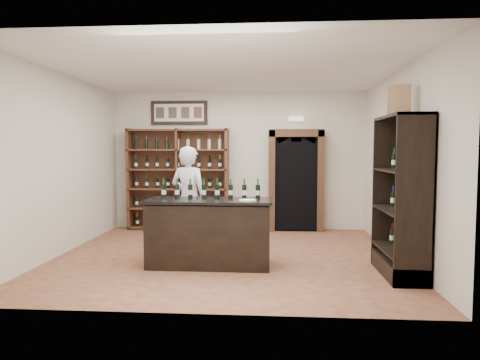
{
  "coord_description": "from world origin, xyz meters",
  "views": [
    {
      "loc": [
        0.71,
        -6.87,
        1.73
      ],
      "look_at": [
        0.2,
        0.3,
        1.23
      ],
      "focal_mm": 32.0,
      "sensor_mm": 36.0,
      "label": 1
    }
  ],
  "objects_px": {
    "tasting_counter": "(209,233)",
    "side_cabinet": "(402,221)",
    "wine_crate": "(399,101)",
    "counter_bottle_0": "(164,191)",
    "wine_shelf": "(178,179)",
    "shopkeeper": "(189,199)"
  },
  "relations": [
    {
      "from": "tasting_counter",
      "to": "counter_bottle_0",
      "type": "bearing_deg",
      "value": 169.01
    },
    {
      "from": "shopkeeper",
      "to": "wine_crate",
      "type": "distance_m",
      "value": 3.66
    },
    {
      "from": "counter_bottle_0",
      "to": "wine_crate",
      "type": "bearing_deg",
      "value": -3.75
    },
    {
      "from": "tasting_counter",
      "to": "counter_bottle_0",
      "type": "distance_m",
      "value": 0.96
    },
    {
      "from": "wine_shelf",
      "to": "wine_crate",
      "type": "xyz_separation_m",
      "value": [
        3.8,
        -3.02,
        1.32
      ]
    },
    {
      "from": "counter_bottle_0",
      "to": "wine_crate",
      "type": "xyz_separation_m",
      "value": [
        3.42,
        -0.22,
        1.31
      ]
    },
    {
      "from": "counter_bottle_0",
      "to": "shopkeeper",
      "type": "height_order",
      "value": "shopkeeper"
    },
    {
      "from": "side_cabinet",
      "to": "wine_shelf",
      "type": "bearing_deg",
      "value": 139.79
    },
    {
      "from": "tasting_counter",
      "to": "wine_crate",
      "type": "xyz_separation_m",
      "value": [
        2.7,
        -0.08,
        1.93
      ]
    },
    {
      "from": "tasting_counter",
      "to": "counter_bottle_0",
      "type": "relative_size",
      "value": 6.27
    },
    {
      "from": "side_cabinet",
      "to": "shopkeeper",
      "type": "distance_m",
      "value": 3.42
    },
    {
      "from": "counter_bottle_0",
      "to": "wine_crate",
      "type": "height_order",
      "value": "wine_crate"
    },
    {
      "from": "counter_bottle_0",
      "to": "wine_crate",
      "type": "distance_m",
      "value": 3.67
    },
    {
      "from": "side_cabinet",
      "to": "wine_crate",
      "type": "relative_size",
      "value": 4.99
    },
    {
      "from": "side_cabinet",
      "to": "shopkeeper",
      "type": "bearing_deg",
      "value": 159.48
    },
    {
      "from": "tasting_counter",
      "to": "wine_crate",
      "type": "relative_size",
      "value": 4.26
    },
    {
      "from": "tasting_counter",
      "to": "side_cabinet",
      "type": "height_order",
      "value": "side_cabinet"
    },
    {
      "from": "tasting_counter",
      "to": "side_cabinet",
      "type": "xyz_separation_m",
      "value": [
        2.72,
        -0.3,
        0.26
      ]
    },
    {
      "from": "wine_shelf",
      "to": "tasting_counter",
      "type": "relative_size",
      "value": 1.17
    },
    {
      "from": "tasting_counter",
      "to": "counter_bottle_0",
      "type": "height_order",
      "value": "counter_bottle_0"
    },
    {
      "from": "side_cabinet",
      "to": "wine_crate",
      "type": "distance_m",
      "value": 1.68
    },
    {
      "from": "tasting_counter",
      "to": "side_cabinet",
      "type": "relative_size",
      "value": 0.85
    }
  ]
}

